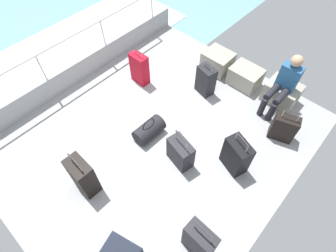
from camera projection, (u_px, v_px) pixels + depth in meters
The scene contains 16 objects.
ground_plane at pixel (159, 137), 4.76m from camera, with size 4.40×5.20×0.06m, color #939699.
gunwale_port at pixel (81, 70), 5.41m from camera, with size 0.06×5.20×0.45m, color #939699.
railing_port at pixel (73, 47), 4.96m from camera, with size 0.04×4.20×1.02m.
sea_wake at pixel (51, 60), 6.44m from camera, with size 12.00×12.00×0.01m.
cargo_crate_0 at pixel (218, 61), 5.61m from camera, with size 0.60×0.49×0.40m.
cargo_crate_1 at pixel (245, 76), 5.35m from camera, with size 0.63×0.47×0.38m.
cargo_crate_2 at pixel (282, 93), 5.07m from camera, with size 0.64×0.48×0.41m.
passenger_seated at pixel (284, 84), 4.68m from camera, with size 0.34×0.66×1.11m.
suitcase_0 at pixel (83, 176), 3.91m from camera, with size 0.42×0.27×0.84m.
suitcase_1 at pixel (236, 156), 4.14m from camera, with size 0.48×0.38×0.78m.
suitcase_2 at pixel (180, 153), 4.24m from camera, with size 0.48×0.33×0.72m.
suitcase_3 at pixel (206, 80), 5.13m from camera, with size 0.39×0.30×0.70m.
suitcase_4 at pixel (140, 69), 5.28m from camera, with size 0.37×0.21×0.76m.
suitcase_5 at pixel (284, 128), 4.52m from camera, with size 0.45×0.33×0.69m.
suitcase_6 at pixel (199, 241), 3.39m from camera, with size 0.41×0.23×0.86m.
duffel_bag at pixel (149, 130), 4.62m from camera, with size 0.32×0.55×0.44m.
Camera 1 is at (1.90, -1.84, 3.93)m, focal length 28.59 mm.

